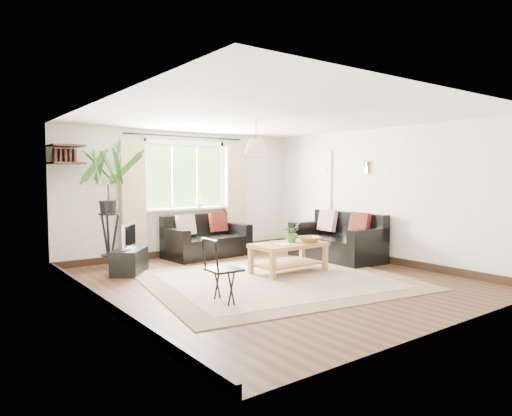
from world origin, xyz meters
TOP-DOWN VIEW (x-y plane):
  - floor at (0.00, 0.00)m, footprint 5.50×5.50m
  - ceiling at (0.00, 0.00)m, footprint 5.50×5.50m
  - wall_back at (0.00, 2.75)m, footprint 5.00×0.02m
  - wall_front at (0.00, -2.75)m, footprint 5.00×0.02m
  - wall_left at (-2.50, 0.00)m, footprint 0.02×5.50m
  - wall_right at (2.50, 0.00)m, footprint 0.02×5.50m
  - rug at (0.02, -0.10)m, footprint 4.16×3.72m
  - window at (0.00, 2.71)m, footprint 2.50×0.16m
  - door at (2.47, 1.70)m, footprint 0.06×0.96m
  - corner_shelf at (-2.25, 2.50)m, footprint 0.50×0.50m
  - pendant_lamp at (0.00, 0.40)m, footprint 0.36×0.36m
  - wall_sconce at (2.43, 0.30)m, footprint 0.12×0.12m
  - sofa_back at (0.23, 2.29)m, footprint 1.69×0.96m
  - sofa_right at (2.00, 0.61)m, footprint 1.79×0.94m
  - coffee_table at (0.50, 0.20)m, footprint 1.19×0.65m
  - table_plant at (0.60, 0.25)m, footprint 0.34×0.32m
  - bowl at (0.84, 0.09)m, footprint 0.43×0.43m
  - book_a at (0.19, 0.09)m, footprint 0.18×0.24m
  - book_b at (0.26, 0.33)m, footprint 0.20×0.26m
  - tv_stand at (-1.54, 1.70)m, footprint 0.77×0.82m
  - tv at (-1.54, 1.70)m, footprint 0.49×0.55m
  - palm_stand at (-1.65, 2.30)m, footprint 0.95×0.95m
  - folding_chair at (-1.25, -0.65)m, footprint 0.43×0.43m
  - sill_plant at (0.25, 2.63)m, footprint 0.14×0.10m

SIDE VIEW (x-z plane):
  - floor at x=0.00m, z-range 0.00..0.00m
  - rug at x=0.02m, z-range 0.00..0.02m
  - tv_stand at x=-1.54m, z-range 0.00..0.39m
  - coffee_table at x=0.50m, z-range 0.00..0.48m
  - sofa_back at x=0.23m, z-range 0.00..0.76m
  - folding_chair at x=-1.25m, z-range 0.00..0.80m
  - sofa_right at x=2.00m, z-range 0.00..0.83m
  - book_a at x=0.19m, z-range 0.48..0.50m
  - book_b at x=0.26m, z-range 0.48..0.51m
  - bowl at x=0.84m, z-range 0.48..0.57m
  - tv at x=-1.54m, z-range 0.39..0.82m
  - table_plant at x=0.60m, z-range 0.48..0.79m
  - door at x=2.47m, z-range -0.03..2.03m
  - palm_stand at x=-1.65m, z-range 0.00..2.00m
  - sill_plant at x=0.25m, z-range 0.93..1.20m
  - wall_back at x=0.00m, z-range 0.00..2.40m
  - wall_front at x=0.00m, z-range 0.00..2.40m
  - wall_left at x=-2.50m, z-range 0.00..2.40m
  - wall_right at x=2.50m, z-range 0.00..2.40m
  - window at x=0.00m, z-range 0.47..2.63m
  - wall_sconce at x=2.43m, z-range 1.60..1.88m
  - corner_shelf at x=-2.25m, z-range 1.72..2.06m
  - pendant_lamp at x=0.00m, z-range 1.78..2.32m
  - ceiling at x=0.00m, z-range 2.40..2.40m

